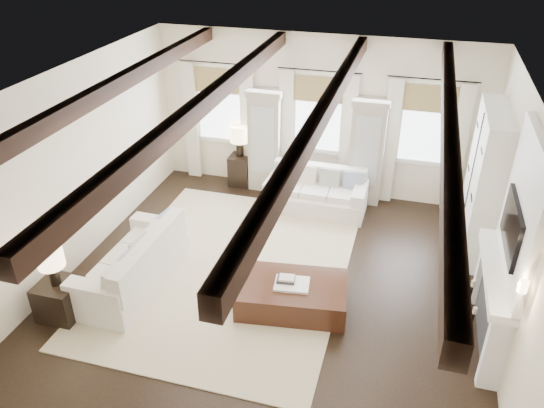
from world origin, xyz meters
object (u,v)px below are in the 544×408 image
(sofa_left, at_px, (135,266))
(side_table_front, at_px, (61,299))
(ottoman, at_px, (292,295))
(side_table_back, at_px, (241,170))
(sofa_back, at_px, (316,193))

(sofa_left, relative_size, side_table_front, 3.75)
(side_table_front, bearing_deg, ottoman, 18.83)
(ottoman, distance_m, side_table_back, 4.09)
(side_table_back, bearing_deg, ottoman, -60.60)
(side_table_front, xyz_separation_m, side_table_back, (1.17, 4.65, 0.04))
(ottoman, bearing_deg, side_table_front, -168.68)
(ottoman, relative_size, side_table_back, 2.42)
(sofa_back, distance_m, ottoman, 3.00)
(ottoman, distance_m, side_table_front, 3.36)
(ottoman, height_order, side_table_back, side_table_back)
(sofa_back, distance_m, sofa_left, 3.85)
(side_table_back, bearing_deg, sofa_back, -18.24)
(side_table_front, bearing_deg, side_table_back, 75.86)
(sofa_left, xyz_separation_m, side_table_back, (0.47, 3.72, -0.04))
(sofa_left, height_order, side_table_back, sofa_left)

